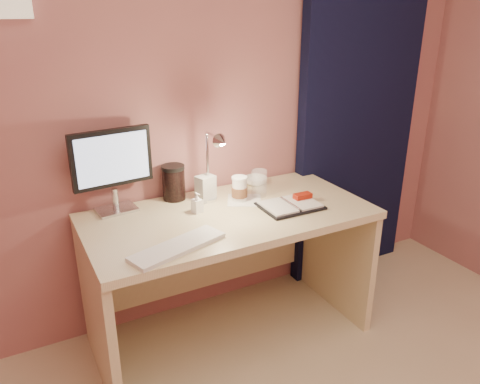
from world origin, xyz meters
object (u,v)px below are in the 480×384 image
lotion_bottle (197,203)px  product_box (206,188)px  keyboard (178,247)px  coffee_cup (240,190)px  planner (291,205)px  desk (223,247)px  monitor (112,163)px  desk_lamp (215,161)px  clear_cup (259,183)px  bowl (255,181)px  dark_jar (174,184)px

lotion_bottle → product_box: product_box is taller
keyboard → lotion_bottle: bearing=37.1°
product_box → coffee_cup: bearing=-45.4°
planner → lotion_bottle: lotion_bottle is taller
coffee_cup → product_box: size_ratio=0.99×
desk → monitor: (-0.48, 0.21, 0.47)m
monitor → planner: bearing=-30.2°
monitor → lotion_bottle: bearing=-35.9°
desk → keyboard: bearing=-139.5°
keyboard → desk_lamp: 0.52m
coffee_cup → product_box: product_box is taller
planner → product_box: size_ratio=2.23×
clear_cup → bowl: clear_cup is taller
planner → desk_lamp: 0.45m
bowl → dark_jar: 0.49m
lotion_bottle → dark_jar: 0.22m
keyboard → bowl: bearing=20.3°
clear_cup → dark_jar: bearing=158.2°
keyboard → coffee_cup: size_ratio=3.22×
product_box → desk_lamp: 0.20m
planner → bowl: size_ratio=2.25×
coffee_cup → desk: bearing=-163.2°
bowl → desk_lamp: 0.44m
planner → clear_cup: (-0.07, 0.21, 0.06)m
keyboard → planner: (0.66, 0.15, 0.00)m
monitor → coffee_cup: monitor is taller
dark_jar → keyboard: bearing=-108.9°
keyboard → product_box: product_box is taller
keyboard → planner: planner is taller
monitor → bowl: size_ratio=3.10×
bowl → desk_lamp: desk_lamp is taller
desk → dark_jar: bearing=128.9°
clear_cup → lotion_bottle: (-0.38, -0.05, -0.02)m
desk → coffee_cup: size_ratio=10.50×
clear_cup → bowl: 0.18m
clear_cup → desk_lamp: (-0.27, -0.03, 0.17)m
bowl → coffee_cup: bearing=-137.8°
product_box → desk_lamp: size_ratio=0.35×
dark_jar → product_box: bearing=-34.6°
planner → lotion_bottle: 0.48m
lotion_bottle → product_box: (0.10, 0.12, 0.02)m
keyboard → lotion_bottle: (0.22, 0.31, 0.04)m
monitor → lotion_bottle: size_ratio=4.08×
clear_cup → product_box: size_ratio=1.05×
clear_cup → desk: bearing=-167.9°
keyboard → bowl: bowl is taller
monitor → clear_cup: bearing=-17.8°
coffee_cup → lotion_bottle: coffee_cup is taller
product_box → lotion_bottle: bearing=-144.9°
desk → lotion_bottle: (-0.14, 0.00, 0.28)m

